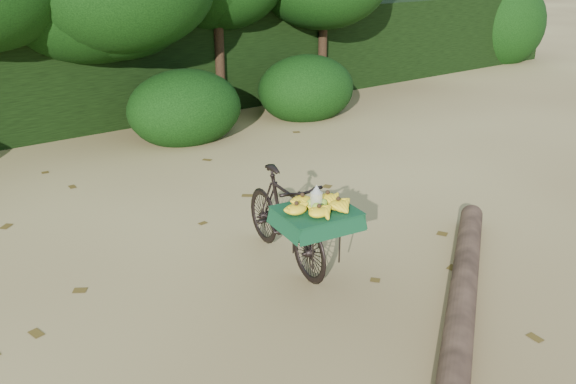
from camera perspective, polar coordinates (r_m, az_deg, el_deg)
ground at (r=6.14m, az=-3.56°, el=-6.89°), size 80.00×80.00×0.00m
vendor_bicycle at (r=5.99m, az=-0.20°, el=-2.41°), size 0.77×1.72×0.95m
fallen_log at (r=5.78m, az=16.13°, el=-8.41°), size 2.82×2.14×0.24m
hedge_backdrop at (r=11.42m, az=-21.26°, el=10.14°), size 26.00×1.80×1.80m
tree_row at (r=10.34m, az=-24.41°, el=14.81°), size 14.50×2.00×4.00m
bush_clumps at (r=9.80m, az=-14.86°, el=6.42°), size 8.80×1.70×0.90m
leaf_litter at (r=6.63m, az=-6.60°, el=-4.62°), size 7.00×7.30×0.01m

